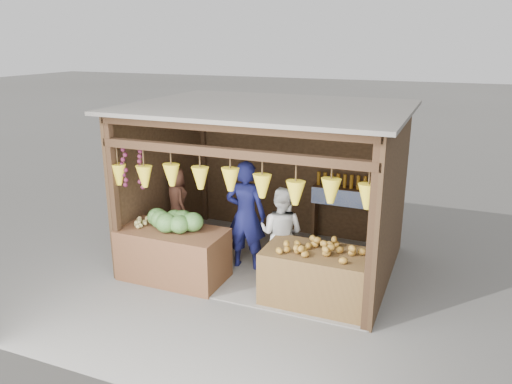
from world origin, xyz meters
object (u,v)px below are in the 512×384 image
at_px(vendor_seated, 177,200).
at_px(counter_left, 173,254).
at_px(man_standing, 246,216).
at_px(woman_standing, 281,233).
at_px(counter_right, 320,278).

bearing_deg(vendor_seated, counter_left, 158.31).
relative_size(man_standing, woman_standing, 1.22).
bearing_deg(counter_right, man_standing, 154.78).
bearing_deg(counter_left, counter_right, 2.80).
relative_size(woman_standing, vendor_seated, 1.29).
distance_m(counter_right, man_standing, 1.67).
xyz_separation_m(counter_left, woman_standing, (1.55, 0.67, 0.34)).
relative_size(counter_left, vendor_seated, 1.42).
height_order(counter_right, man_standing, man_standing).
distance_m(counter_right, woman_standing, 1.02).
bearing_deg(man_standing, counter_right, 149.50).
distance_m(counter_left, man_standing, 1.30).
bearing_deg(counter_left, vendor_seated, 117.45).
distance_m(counter_left, counter_right, 2.34).
bearing_deg(woman_standing, man_standing, -6.24).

